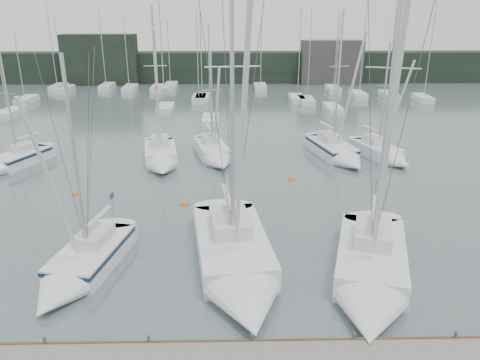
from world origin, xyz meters
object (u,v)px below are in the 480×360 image
(sailboat_near_center, at_px, (238,270))
(sailboat_mid_c, at_px, (215,155))
(sailboat_mid_a, at_px, (10,162))
(buoy_c, at_px, (75,194))
(buoy_b, at_px, (292,179))
(sailboat_near_left, at_px, (78,270))
(sailboat_near_right, at_px, (371,280))
(sailboat_mid_d, at_px, (339,153))
(sailboat_mid_b, at_px, (161,159))
(sailboat_mid_e, at_px, (385,155))
(buoy_a, at_px, (184,204))

(sailboat_near_center, height_order, sailboat_mid_c, sailboat_near_center)
(sailboat_mid_a, bearing_deg, buoy_c, -15.59)
(buoy_b, bearing_deg, sailboat_near_left, -131.71)
(sailboat_near_right, bearing_deg, sailboat_mid_c, 128.13)
(buoy_c, bearing_deg, sailboat_near_left, -72.04)
(sailboat_near_center, relative_size, sailboat_mid_c, 1.74)
(sailboat_near_center, xyz_separation_m, buoy_c, (-11.44, 11.44, -0.62))
(sailboat_near_left, height_order, sailboat_mid_d, sailboat_mid_d)
(sailboat_near_center, bearing_deg, sailboat_mid_c, 87.72)
(sailboat_near_left, height_order, sailboat_mid_b, sailboat_mid_b)
(sailboat_mid_d, height_order, sailboat_mid_e, sailboat_mid_d)
(sailboat_near_center, xyz_separation_m, sailboat_mid_d, (8.98, 18.72, -0.03))
(sailboat_mid_b, xyz_separation_m, buoy_c, (-5.32, -6.06, -0.60))
(sailboat_near_left, relative_size, sailboat_mid_c, 1.18)
(sailboat_mid_d, bearing_deg, buoy_a, -157.46)
(sailboat_mid_b, bearing_deg, buoy_b, -27.87)
(sailboat_near_right, xyz_separation_m, sailboat_mid_b, (-12.28, 18.47, -0.02))
(buoy_b, xyz_separation_m, buoy_c, (-15.79, -2.60, 0.00))
(sailboat_mid_d, bearing_deg, sailboat_near_right, -112.47)
(sailboat_near_left, relative_size, sailboat_mid_e, 1.10)
(sailboat_near_right, bearing_deg, sailboat_mid_d, 98.15)
(sailboat_mid_b, bearing_deg, sailboat_mid_d, -4.95)
(sailboat_near_left, height_order, buoy_b, sailboat_near_left)
(sailboat_mid_b, distance_m, buoy_c, 8.09)
(sailboat_mid_c, bearing_deg, sailboat_near_left, -122.80)
(sailboat_mid_c, bearing_deg, buoy_a, -115.26)
(sailboat_near_center, xyz_separation_m, sailboat_mid_a, (-18.36, 17.03, -0.09))
(sailboat_mid_d, xyz_separation_m, sailboat_mid_e, (3.93, -0.31, -0.07))
(sailboat_mid_d, xyz_separation_m, buoy_b, (-4.63, -4.68, -0.59))
(sailboat_mid_b, height_order, sailboat_mid_d, sailboat_mid_b)
(sailboat_mid_b, relative_size, sailboat_mid_c, 1.36)
(sailboat_mid_d, xyz_separation_m, buoy_a, (-12.47, -9.35, -0.59))
(sailboat_near_center, height_order, sailboat_mid_e, sailboat_near_center)
(sailboat_mid_c, distance_m, sailboat_mid_e, 14.58)
(sailboat_near_left, distance_m, sailboat_near_center, 7.85)
(sailboat_mid_b, xyz_separation_m, buoy_b, (10.47, -3.47, -0.60))
(sailboat_mid_a, height_order, sailboat_mid_e, sailboat_mid_e)
(sailboat_mid_c, xyz_separation_m, sailboat_mid_d, (10.65, 0.13, 0.05))
(sailboat_mid_d, bearing_deg, sailboat_mid_e, -18.83)
(sailboat_near_left, relative_size, sailboat_mid_b, 0.87)
(sailboat_mid_d, bearing_deg, sailboat_mid_b, 170.28)
(buoy_a, bearing_deg, sailboat_near_right, -46.97)
(sailboat_mid_b, xyz_separation_m, buoy_a, (2.63, -8.13, -0.60))
(sailboat_mid_a, relative_size, sailboat_mid_c, 1.02)
(sailboat_near_center, distance_m, buoy_b, 14.71)
(sailboat_near_left, xyz_separation_m, buoy_b, (12.20, 13.69, -0.52))
(buoy_a, relative_size, buoy_b, 1.00)
(sailboat_mid_e, height_order, buoy_a, sailboat_mid_e)
(sailboat_near_right, bearing_deg, sailboat_near_center, -172.62)
(sailboat_near_left, bearing_deg, buoy_b, 59.71)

